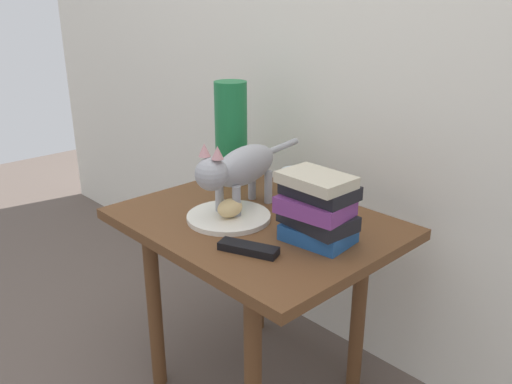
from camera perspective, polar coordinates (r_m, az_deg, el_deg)
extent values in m
plane|color=brown|center=(1.78, 0.00, -20.08)|extent=(6.00, 6.00, 0.00)
cube|color=silver|center=(1.66, 10.83, 18.15)|extent=(4.00, 0.04, 2.20)
cube|color=brown|center=(1.48, 0.00, -3.45)|extent=(0.76, 0.58, 0.03)
cylinder|color=brown|center=(1.65, -10.99, -12.38)|extent=(0.04, 0.04, 0.54)
cylinder|color=brown|center=(1.37, -0.34, -19.81)|extent=(0.04, 0.04, 0.54)
cylinder|color=brown|center=(1.88, 0.24, -7.63)|extent=(0.04, 0.04, 0.54)
cylinder|color=brown|center=(1.64, 11.09, -12.67)|extent=(0.04, 0.04, 0.54)
cylinder|color=silver|center=(1.47, -2.99, -2.73)|extent=(0.24, 0.24, 0.01)
ellipsoid|color=#E0BC7A|center=(1.45, -2.85, -1.75)|extent=(0.07, 0.09, 0.05)
cylinder|color=#99999E|center=(1.45, -2.14, -1.23)|extent=(0.02, 0.02, 0.10)
cylinder|color=#99999E|center=(1.48, -4.00, -0.74)|extent=(0.02, 0.02, 0.10)
cylinder|color=#99999E|center=(1.57, 1.35, 0.54)|extent=(0.02, 0.02, 0.10)
cylinder|color=#99999E|center=(1.60, -0.44, 0.95)|extent=(0.02, 0.02, 0.10)
ellipsoid|color=#99999E|center=(1.50, -1.16, 2.94)|extent=(0.14, 0.27, 0.11)
sphere|color=#99999E|center=(1.38, -4.86, 1.96)|extent=(0.09, 0.09, 0.09)
cone|color=tan|center=(1.35, -4.22, 4.31)|extent=(0.03, 0.03, 0.03)
cone|color=tan|center=(1.38, -5.65, 4.59)|extent=(0.03, 0.03, 0.03)
cylinder|color=#99999E|center=(1.66, 2.93, 4.98)|extent=(0.05, 0.16, 0.02)
cube|color=#1E4C8C|center=(1.35, 6.77, -4.49)|extent=(0.18, 0.14, 0.04)
cube|color=black|center=(1.33, 6.73, -2.95)|extent=(0.19, 0.13, 0.04)
cube|color=#72337A|center=(1.31, 6.57, -1.48)|extent=(0.18, 0.14, 0.04)
cube|color=black|center=(1.30, 6.93, 0.19)|extent=(0.18, 0.12, 0.03)
cube|color=#BCB299|center=(1.28, 6.71, 1.38)|extent=(0.18, 0.12, 0.03)
cylinder|color=#196B38|center=(1.73, -2.73, 6.44)|extent=(0.11, 0.11, 0.34)
cylinder|color=silver|center=(1.64, 4.02, 1.10)|extent=(0.07, 0.07, 0.08)
cylinder|color=silver|center=(1.65, 4.00, 0.43)|extent=(0.06, 0.06, 0.04)
cube|color=black|center=(1.28, -0.84, -6.17)|extent=(0.16, 0.10, 0.02)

